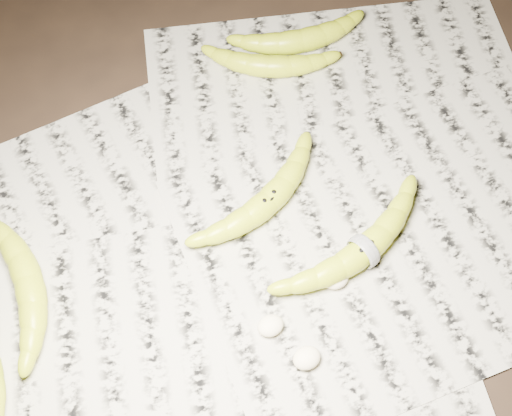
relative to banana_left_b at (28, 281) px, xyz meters
name	(u,v)px	position (x,y,z in m)	size (l,w,h in m)	color
ground	(260,234)	(0.29, -0.06, -0.03)	(3.00, 3.00, 0.00)	black
newspaper_patch	(258,238)	(0.28, -0.07, -0.02)	(0.90, 0.70, 0.01)	#A8A490
banana_left_b	(28,281)	(0.00, 0.00, 0.00)	(0.19, 0.06, 0.04)	#D3E11C
banana_center	(268,200)	(0.31, -0.03, 0.00)	(0.20, 0.06, 0.04)	#D3E11C
banana_taped	(364,250)	(0.39, -0.15, 0.00)	(0.22, 0.06, 0.04)	#D3E11C
banana_upper_a	(269,65)	(0.42, 0.17, 0.00)	(0.17, 0.05, 0.03)	#D3E11C
banana_upper_b	(301,39)	(0.49, 0.19, 0.00)	(0.18, 0.06, 0.04)	#D3E11C
measuring_tape	(364,250)	(0.39, -0.15, 0.00)	(0.05, 0.05, 0.00)	white
flesh_chunk_a	(271,325)	(0.24, -0.18, -0.01)	(0.03, 0.03, 0.02)	#FFEEC5
flesh_chunk_b	(307,357)	(0.26, -0.24, -0.01)	(0.03, 0.03, 0.02)	#FFEEC5
flesh_chunk_c	(336,278)	(0.34, -0.17, -0.01)	(0.03, 0.03, 0.02)	#FFEEC5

